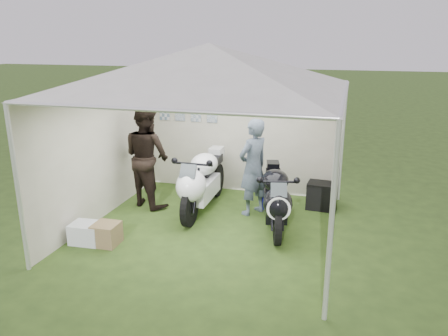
{
  "coord_description": "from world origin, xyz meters",
  "views": [
    {
      "loc": [
        2.1,
        -6.42,
        3.06
      ],
      "look_at": [
        0.13,
        0.35,
        0.96
      ],
      "focal_mm": 35.0,
      "sensor_mm": 36.0,
      "label": 1
    }
  ],
  "objects_px": {
    "paddock_stand": "(272,199)",
    "person_blue_jacket": "(253,167)",
    "motorcycle_white": "(201,180)",
    "crate_0": "(87,233)",
    "canopy_tent": "(210,72)",
    "motorcycle_black": "(275,197)",
    "equipment_box": "(321,196)",
    "crate_1": "(106,234)",
    "person_dark_jacket": "(147,156)"
  },
  "relations": [
    {
      "from": "motorcycle_black",
      "to": "crate_1",
      "type": "relative_size",
      "value": 5.28
    },
    {
      "from": "motorcycle_white",
      "to": "crate_1",
      "type": "xyz_separation_m",
      "value": [
        -0.98,
        -1.67,
        -0.44
      ]
    },
    {
      "from": "motorcycle_white",
      "to": "crate_0",
      "type": "height_order",
      "value": "motorcycle_white"
    },
    {
      "from": "paddock_stand",
      "to": "crate_1",
      "type": "bearing_deg",
      "value": -134.46
    },
    {
      "from": "person_dark_jacket",
      "to": "person_blue_jacket",
      "type": "distance_m",
      "value": 2.0
    },
    {
      "from": "person_blue_jacket",
      "to": "crate_0",
      "type": "relative_size",
      "value": 3.67
    },
    {
      "from": "equipment_box",
      "to": "motorcycle_black",
      "type": "bearing_deg",
      "value": -121.03
    },
    {
      "from": "motorcycle_black",
      "to": "person_dark_jacket",
      "type": "distance_m",
      "value": 2.56
    },
    {
      "from": "equipment_box",
      "to": "crate_0",
      "type": "distance_m",
      "value": 4.2
    },
    {
      "from": "equipment_box",
      "to": "paddock_stand",
      "type": "bearing_deg",
      "value": -165.71
    },
    {
      "from": "motorcycle_white",
      "to": "equipment_box",
      "type": "bearing_deg",
      "value": 19.72
    },
    {
      "from": "person_blue_jacket",
      "to": "crate_1",
      "type": "bearing_deg",
      "value": -12.94
    },
    {
      "from": "motorcycle_black",
      "to": "crate_1",
      "type": "bearing_deg",
      "value": -164.32
    },
    {
      "from": "paddock_stand",
      "to": "crate_0",
      "type": "xyz_separation_m",
      "value": [
        -2.5,
        -2.25,
        -0.0
      ]
    },
    {
      "from": "crate_0",
      "to": "crate_1",
      "type": "distance_m",
      "value": 0.33
    },
    {
      "from": "person_blue_jacket",
      "to": "canopy_tent",
      "type": "bearing_deg",
      "value": -0.47
    },
    {
      "from": "crate_1",
      "to": "person_dark_jacket",
      "type": "bearing_deg",
      "value": 93.57
    },
    {
      "from": "motorcycle_white",
      "to": "equipment_box",
      "type": "height_order",
      "value": "motorcycle_white"
    },
    {
      "from": "person_blue_jacket",
      "to": "paddock_stand",
      "type": "bearing_deg",
      "value": 174.03
    },
    {
      "from": "motorcycle_white",
      "to": "person_dark_jacket",
      "type": "xyz_separation_m",
      "value": [
        -1.09,
        0.06,
        0.35
      ]
    },
    {
      "from": "motorcycle_white",
      "to": "canopy_tent",
      "type": "bearing_deg",
      "value": -58.89
    },
    {
      "from": "motorcycle_white",
      "to": "crate_1",
      "type": "distance_m",
      "value": 1.98
    },
    {
      "from": "canopy_tent",
      "to": "crate_1",
      "type": "distance_m",
      "value": 2.96
    },
    {
      "from": "person_dark_jacket",
      "to": "crate_1",
      "type": "relative_size",
      "value": 5.07
    },
    {
      "from": "person_blue_jacket",
      "to": "crate_0",
      "type": "distance_m",
      "value": 2.99
    },
    {
      "from": "motorcycle_black",
      "to": "paddock_stand",
      "type": "xyz_separation_m",
      "value": [
        -0.21,
        0.9,
        -0.39
      ]
    },
    {
      "from": "equipment_box",
      "to": "crate_1",
      "type": "bearing_deg",
      "value": -141.41
    },
    {
      "from": "canopy_tent",
      "to": "motorcycle_black",
      "type": "distance_m",
      "value": 2.28
    },
    {
      "from": "crate_1",
      "to": "crate_0",
      "type": "bearing_deg",
      "value": -174.71
    },
    {
      "from": "paddock_stand",
      "to": "equipment_box",
      "type": "xyz_separation_m",
      "value": [
        0.89,
        0.23,
        0.09
      ]
    },
    {
      "from": "equipment_box",
      "to": "crate_0",
      "type": "bearing_deg",
      "value": -143.85
    },
    {
      "from": "person_dark_jacket",
      "to": "crate_1",
      "type": "height_order",
      "value": "person_dark_jacket"
    },
    {
      "from": "motorcycle_white",
      "to": "paddock_stand",
      "type": "xyz_separation_m",
      "value": [
        1.2,
        0.55,
        -0.44
      ]
    },
    {
      "from": "paddock_stand",
      "to": "equipment_box",
      "type": "bearing_deg",
      "value": 14.29
    },
    {
      "from": "motorcycle_black",
      "to": "equipment_box",
      "type": "relative_size",
      "value": 3.99
    },
    {
      "from": "equipment_box",
      "to": "person_dark_jacket",
      "type": "bearing_deg",
      "value": -167.28
    },
    {
      "from": "motorcycle_white",
      "to": "crate_1",
      "type": "bearing_deg",
      "value": -121.18
    },
    {
      "from": "canopy_tent",
      "to": "motorcycle_black",
      "type": "xyz_separation_m",
      "value": [
        1.03,
        0.28,
        -2.02
      ]
    },
    {
      "from": "motorcycle_black",
      "to": "crate_0",
      "type": "xyz_separation_m",
      "value": [
        -2.71,
        -1.35,
        -0.4
      ]
    },
    {
      "from": "person_blue_jacket",
      "to": "equipment_box",
      "type": "distance_m",
      "value": 1.45
    },
    {
      "from": "equipment_box",
      "to": "person_blue_jacket",
      "type": "bearing_deg",
      "value": -153.37
    },
    {
      "from": "canopy_tent",
      "to": "paddock_stand",
      "type": "relative_size",
      "value": 13.03
    },
    {
      "from": "canopy_tent",
      "to": "person_dark_jacket",
      "type": "xyz_separation_m",
      "value": [
        -1.47,
        0.68,
        -1.62
      ]
    },
    {
      "from": "motorcycle_white",
      "to": "crate_0",
      "type": "relative_size",
      "value": 4.65
    },
    {
      "from": "motorcycle_white",
      "to": "person_blue_jacket",
      "type": "distance_m",
      "value": 0.97
    },
    {
      "from": "motorcycle_white",
      "to": "crate_0",
      "type": "xyz_separation_m",
      "value": [
        -1.3,
        -1.7,
        -0.45
      ]
    },
    {
      "from": "person_blue_jacket",
      "to": "motorcycle_black",
      "type": "bearing_deg",
      "value": 75.92
    },
    {
      "from": "canopy_tent",
      "to": "equipment_box",
      "type": "height_order",
      "value": "canopy_tent"
    },
    {
      "from": "motorcycle_black",
      "to": "paddock_stand",
      "type": "height_order",
      "value": "motorcycle_black"
    },
    {
      "from": "paddock_stand",
      "to": "person_blue_jacket",
      "type": "bearing_deg",
      "value": -128.52
    }
  ]
}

